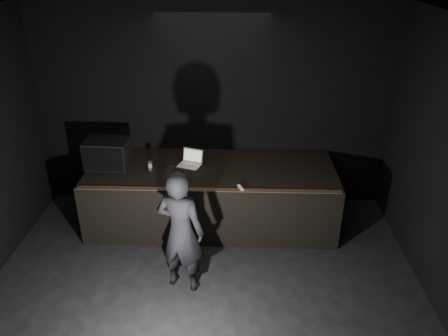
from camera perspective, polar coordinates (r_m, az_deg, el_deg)
The scene contains 10 objects.
room_walls at distance 4.18m, azimuth -4.12°, elevation -4.40°, with size 6.10×7.10×3.52m.
stage_riser at distance 7.30m, azimuth -1.62°, elevation -3.54°, with size 4.00×1.50×1.00m, color black.
riser_lip at distance 6.43m, azimuth -2.05°, elevation -2.84°, with size 3.92×0.10×0.01m, color brown.
stage_monitor at distance 7.27m, azimuth -14.95°, elevation 1.85°, with size 0.71×0.53×0.46m.
cable at distance 7.16m, azimuth -6.88°, elevation 0.25°, with size 0.02×0.02×0.79m, color black.
laptop at distance 7.17m, azimuth -4.35°, elevation 0.91°, with size 0.43×0.41×0.24m.
beer_can at distance 7.06m, azimuth -9.63°, elevation 0.31°, with size 0.07×0.07×0.16m.
plastic_cup at distance 7.28m, azimuth -4.06°, elevation 1.24°, with size 0.08×0.08×0.11m, color white.
wii_remote at distance 6.46m, azimuth 2.18°, elevation -2.60°, with size 0.04×0.16×0.03m, color white.
person at distance 5.77m, azimuth -5.67°, elevation -8.25°, with size 0.64×0.42×1.77m, color black.
Camera 1 is at (0.42, -3.56, 4.18)m, focal length 35.00 mm.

